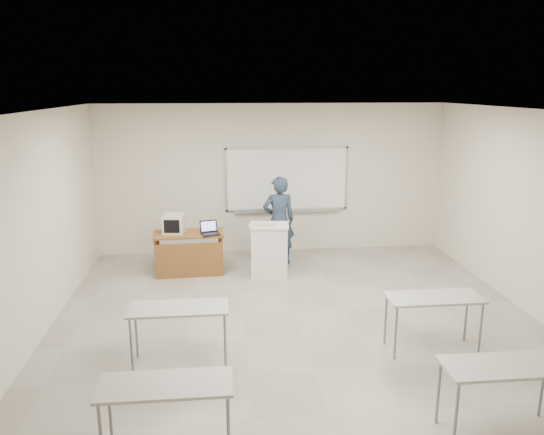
{
  "coord_description": "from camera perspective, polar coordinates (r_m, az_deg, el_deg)",
  "views": [
    {
      "loc": [
        -1.09,
        -6.51,
        3.3
      ],
      "look_at": [
        -0.19,
        2.2,
        1.14
      ],
      "focal_mm": 35.0,
      "sensor_mm": 36.0,
      "label": 1
    }
  ],
  "objects": [
    {
      "name": "instructor_desk",
      "position": [
        9.64,
        -8.96,
        -3.14
      ],
      "size": [
        1.26,
        0.63,
        0.75
      ],
      "rotation": [
        0.0,
        0.0,
        0.04
      ],
      "color": "brown",
      "rests_on": "floor"
    },
    {
      "name": "podium",
      "position": [
        9.49,
        -0.27,
        -3.49
      ],
      "size": [
        0.68,
        0.5,
        0.95
      ],
      "rotation": [
        0.0,
        0.0,
        -0.11
      ],
      "color": "silver",
      "rests_on": "floor"
    },
    {
      "name": "keyboard",
      "position": [
        9.23,
        -1.13,
        -0.87
      ],
      "size": [
        0.47,
        0.17,
        0.03
      ],
      "primitive_type": "cube",
      "rotation": [
        0.0,
        0.0,
        0.03
      ],
      "color": "#BDB89B",
      "rests_on": "podium"
    },
    {
      "name": "student_desks",
      "position": [
        5.9,
        5.5,
        -12.74
      ],
      "size": [
        4.4,
        2.2,
        0.73
      ],
      "color": "#A4A59F",
      "rests_on": "floor"
    },
    {
      "name": "presenter",
      "position": [
        10.04,
        0.73,
        -0.32
      ],
      "size": [
        0.66,
        0.47,
        1.69
      ],
      "primitive_type": "imported",
      "rotation": [
        0.0,
        0.0,
        3.24
      ],
      "color": "black",
      "rests_on": "floor"
    },
    {
      "name": "whiteboard",
      "position": [
        10.73,
        1.61,
        4.06
      ],
      "size": [
        2.48,
        0.1,
        1.31
      ],
      "color": "white",
      "rests_on": "floor"
    },
    {
      "name": "crt_monitor",
      "position": [
        9.7,
        -10.47,
        -0.65
      ],
      "size": [
        0.37,
        0.41,
        0.35
      ],
      "rotation": [
        0.0,
        0.0,
        -0.13
      ],
      "color": "#BDB89B",
      "rests_on": "instructor_desk"
    },
    {
      "name": "floor",
      "position": [
        7.39,
        3.28,
        -12.78
      ],
      "size": [
        7.0,
        8.0,
        0.01
      ],
      "primitive_type": "cube",
      "color": "gray",
      "rests_on": "ground"
    },
    {
      "name": "laptop",
      "position": [
        9.52,
        -6.62,
        -1.45
      ],
      "size": [
        0.31,
        0.29,
        0.23
      ],
      "rotation": [
        0.0,
        0.0,
        0.26
      ],
      "color": "black",
      "rests_on": "instructor_desk"
    },
    {
      "name": "mouse",
      "position": [
        9.7,
        -6.52,
        -1.37
      ],
      "size": [
        0.11,
        0.07,
        0.04
      ],
      "primitive_type": "ellipsoid",
      "rotation": [
        0.0,
        0.0,
        -0.01
      ],
      "color": "#B5B6BE",
      "rests_on": "instructor_desk"
    }
  ]
}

